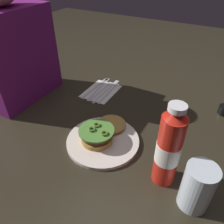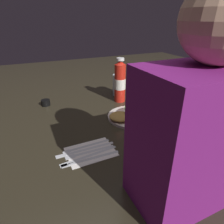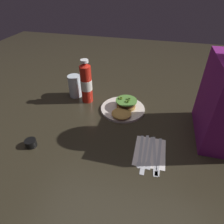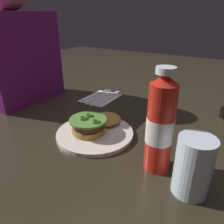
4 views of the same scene
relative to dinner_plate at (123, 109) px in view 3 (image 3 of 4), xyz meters
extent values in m
plane|color=#2C271B|center=(0.10, -0.09, -0.01)|extent=(3.00, 3.00, 0.00)
cylinder|color=silver|center=(0.00, 0.00, 0.00)|extent=(0.24, 0.24, 0.01)
cylinder|color=#B1853D|center=(-0.01, 0.02, 0.02)|extent=(0.10, 0.10, 0.02)
cylinder|color=#512D19|center=(-0.01, 0.02, 0.03)|extent=(0.10, 0.10, 0.02)
cylinder|color=red|center=(-0.01, 0.02, 0.04)|extent=(0.09, 0.09, 0.01)
cylinder|color=#4E8334|center=(-0.01, 0.02, 0.05)|extent=(0.12, 0.12, 0.01)
torus|color=#507721|center=(0.01, 0.03, 0.06)|extent=(0.02, 0.02, 0.01)
torus|color=#456A24|center=(-0.02, 0.03, 0.06)|extent=(0.02, 0.02, 0.01)
torus|color=#4D6C17|center=(-0.02, -0.02, 0.06)|extent=(0.02, 0.02, 0.01)
ellipsoid|color=#B1853D|center=(0.07, 0.01, 0.02)|extent=(0.10, 0.10, 0.03)
cylinder|color=red|center=(-0.04, -0.22, 0.10)|extent=(0.06, 0.06, 0.22)
cone|color=red|center=(-0.04, -0.22, 0.22)|extent=(0.06, 0.06, 0.02)
cylinder|color=white|center=(-0.04, -0.22, 0.24)|extent=(0.04, 0.04, 0.01)
cylinder|color=white|center=(-0.04, -0.22, 0.10)|extent=(0.06, 0.06, 0.06)
cylinder|color=silver|center=(-0.08, -0.31, 0.06)|extent=(0.08, 0.08, 0.13)
cylinder|color=black|center=(0.37, -0.34, 0.01)|extent=(0.05, 0.05, 0.03)
cube|color=white|center=(0.28, 0.18, 0.00)|extent=(0.18, 0.13, 0.00)
cube|color=silver|center=(0.28, 0.14, 0.00)|extent=(0.18, 0.02, 0.00)
ellipsoid|color=silver|center=(0.36, 0.14, 0.00)|extent=(0.04, 0.03, 0.00)
cube|color=silver|center=(0.28, 0.16, 0.00)|extent=(0.20, 0.01, 0.00)
cube|color=silver|center=(0.36, 0.16, 0.00)|extent=(0.08, 0.02, 0.00)
cube|color=silver|center=(0.28, 0.18, 0.00)|extent=(0.18, 0.01, 0.00)
cube|color=silver|center=(0.36, 0.17, 0.00)|extent=(0.04, 0.02, 0.00)
cube|color=silver|center=(0.28, 0.19, 0.00)|extent=(0.19, 0.03, 0.00)
cube|color=silver|center=(0.36, 0.20, 0.00)|extent=(0.08, 0.03, 0.00)
cube|color=silver|center=(0.28, 0.21, 0.00)|extent=(0.19, 0.02, 0.00)
cube|color=silver|center=(0.36, 0.21, 0.00)|extent=(0.08, 0.02, 0.00)
camera|label=1|loc=(-0.45, -0.29, 0.52)|focal=35.38mm
camera|label=2|loc=(0.45, 0.75, 0.45)|focal=31.40mm
camera|label=3|loc=(0.87, 0.16, 0.62)|focal=31.10mm
camera|label=4|loc=(-0.46, -0.36, 0.34)|focal=33.76mm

